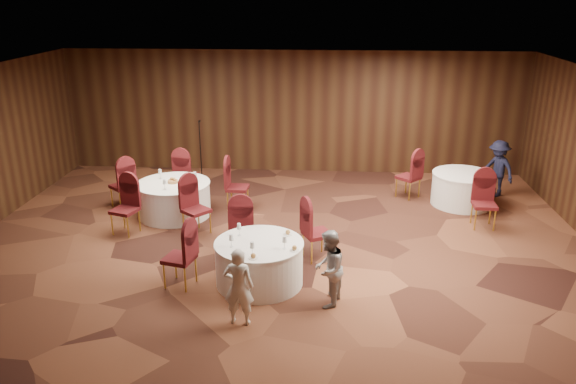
# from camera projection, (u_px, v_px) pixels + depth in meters

# --- Properties ---
(ground) EXTENTS (12.00, 12.00, 0.00)m
(ground) POSITION_uv_depth(u_px,v_px,m) (277.00, 250.00, 10.60)
(ground) COLOR black
(ground) RESTS_ON ground
(room_shell) EXTENTS (12.00, 12.00, 12.00)m
(room_shell) POSITION_uv_depth(u_px,v_px,m) (276.00, 150.00, 9.93)
(room_shell) COLOR silver
(room_shell) RESTS_ON ground
(table_main) EXTENTS (1.47, 1.47, 0.74)m
(table_main) POSITION_uv_depth(u_px,v_px,m) (259.00, 263.00, 9.29)
(table_main) COLOR white
(table_main) RESTS_ON ground
(table_left) EXTENTS (1.58, 1.58, 0.74)m
(table_left) POSITION_uv_depth(u_px,v_px,m) (174.00, 199.00, 12.13)
(table_left) COLOR white
(table_left) RESTS_ON ground
(table_right) EXTENTS (1.39, 1.39, 0.74)m
(table_right) POSITION_uv_depth(u_px,v_px,m) (462.00, 189.00, 12.74)
(table_right) COLOR white
(table_right) RESTS_ON ground
(chairs_main) EXTENTS (2.90, 1.94, 1.00)m
(chairs_main) POSITION_uv_depth(u_px,v_px,m) (248.00, 239.00, 9.89)
(chairs_main) COLOR #3B0B14
(chairs_main) RESTS_ON ground
(chairs_left) EXTENTS (3.23, 2.91, 1.00)m
(chairs_left) POSITION_uv_depth(u_px,v_px,m) (174.00, 193.00, 12.12)
(chairs_left) COLOR #3B0B14
(chairs_left) RESTS_ON ground
(chairs_right) EXTENTS (1.95, 2.35, 1.00)m
(chairs_right) POSITION_uv_depth(u_px,v_px,m) (444.00, 190.00, 12.31)
(chairs_right) COLOR #3B0B14
(chairs_right) RESTS_ON ground
(tabletop_main) EXTENTS (1.13, 1.07, 0.22)m
(tabletop_main) POSITION_uv_depth(u_px,v_px,m) (265.00, 241.00, 8.98)
(tabletop_main) COLOR silver
(tabletop_main) RESTS_ON table_main
(tabletop_left) EXTENTS (0.88, 0.75, 0.22)m
(tabletop_left) POSITION_uv_depth(u_px,v_px,m) (173.00, 179.00, 11.97)
(tabletop_left) COLOR silver
(tabletop_left) RESTS_ON table_left
(tabletop_right) EXTENTS (0.08, 0.08, 0.22)m
(tabletop_right) POSITION_uv_depth(u_px,v_px,m) (478.00, 170.00, 12.33)
(tabletop_right) COLOR silver
(tabletop_right) RESTS_ON table_right
(mic_stand) EXTENTS (0.24, 0.24, 1.61)m
(mic_stand) POSITION_uv_depth(u_px,v_px,m) (201.00, 165.00, 14.14)
(mic_stand) COLOR black
(mic_stand) RESTS_ON ground
(woman_a) EXTENTS (0.45, 0.31, 1.21)m
(woman_a) POSITION_uv_depth(u_px,v_px,m) (239.00, 287.00, 8.08)
(woman_a) COLOR silver
(woman_a) RESTS_ON ground
(woman_b) EXTENTS (0.60, 0.70, 1.24)m
(woman_b) POSITION_uv_depth(u_px,v_px,m) (329.00, 269.00, 8.57)
(woman_b) COLOR #9D9DA1
(woman_b) RESTS_ON ground
(man_c) EXTENTS (0.92, 1.00, 1.35)m
(man_c) POSITION_uv_depth(u_px,v_px,m) (498.00, 168.00, 13.20)
(man_c) COLOR black
(man_c) RESTS_ON ground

